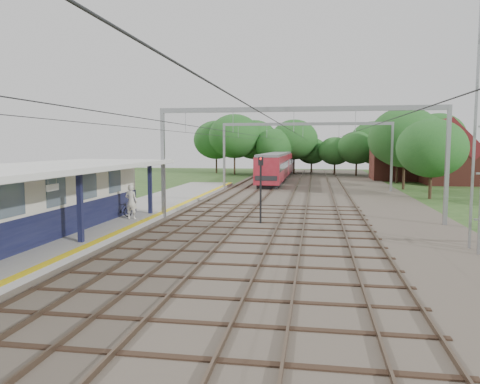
# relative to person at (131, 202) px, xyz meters

# --- Properties ---
(ground) EXTENTS (160.00, 160.00, 0.00)m
(ground) POSITION_rel_person_xyz_m (6.23, -12.69, -1.37)
(ground) COLOR #2D4C1E
(ground) RESTS_ON ground
(ballast_bed) EXTENTS (18.00, 90.00, 0.10)m
(ballast_bed) POSITION_rel_person_xyz_m (10.23, 17.31, -1.32)
(ballast_bed) COLOR #473D33
(ballast_bed) RESTS_ON ground
(platform) EXTENTS (5.00, 52.00, 0.35)m
(platform) POSITION_rel_person_xyz_m (-1.27, 1.31, -1.20)
(platform) COLOR gray
(platform) RESTS_ON ground
(yellow_stripe) EXTENTS (0.45, 52.00, 0.01)m
(yellow_stripe) POSITION_rel_person_xyz_m (0.98, 1.31, -1.02)
(yellow_stripe) COLOR yellow
(yellow_stripe) RESTS_ON platform
(station_building) EXTENTS (3.41, 18.00, 3.40)m
(station_building) POSITION_rel_person_xyz_m (-2.65, -5.69, 0.67)
(station_building) COLOR beige
(station_building) RESTS_ON platform
(canopy) EXTENTS (6.40, 20.00, 3.44)m
(canopy) POSITION_rel_person_xyz_m (-1.54, -6.69, 2.27)
(canopy) COLOR black
(canopy) RESTS_ON platform
(rail_tracks) EXTENTS (11.80, 88.00, 0.15)m
(rail_tracks) POSITION_rel_person_xyz_m (7.73, 17.31, -1.20)
(rail_tracks) COLOR brown
(rail_tracks) RESTS_ON ballast_bed
(catenary_system) EXTENTS (17.22, 88.00, 7.00)m
(catenary_system) POSITION_rel_person_xyz_m (9.62, 12.59, 4.14)
(catenary_system) COLOR gray
(catenary_system) RESTS_ON ground
(tree_band) EXTENTS (31.72, 30.88, 8.82)m
(tree_band) POSITION_rel_person_xyz_m (10.07, 44.43, 3.55)
(tree_band) COLOR #382619
(tree_band) RESTS_ON ground
(house_near) EXTENTS (7.00, 6.12, 7.89)m
(house_near) POSITION_rel_person_xyz_m (27.23, 33.31, 1.61)
(house_near) COLOR brown
(house_near) RESTS_ON ground
(house_far) EXTENTS (8.00, 6.12, 8.66)m
(house_far) POSITION_rel_person_xyz_m (22.23, 39.31, 1.86)
(house_far) COLOR brown
(house_far) RESTS_ON ground
(person) EXTENTS (0.80, 0.58, 2.05)m
(person) POSITION_rel_person_xyz_m (0.00, 0.00, 0.00)
(person) COLOR beige
(person) RESTS_ON platform
(bicycle) EXTENTS (1.61, 0.73, 0.93)m
(bicycle) POSITION_rel_person_xyz_m (-0.95, 0.66, -0.56)
(bicycle) COLOR black
(bicycle) RESTS_ON platform
(train) EXTENTS (2.73, 34.02, 3.60)m
(train) POSITION_rel_person_xyz_m (5.73, 38.79, 0.64)
(train) COLOR black
(train) RESTS_ON ballast_bed
(signal_post) EXTENTS (0.30, 0.27, 4.02)m
(signal_post) POSITION_rel_person_xyz_m (7.58, 1.17, 1.09)
(signal_post) COLOR black
(signal_post) RESTS_ON ground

